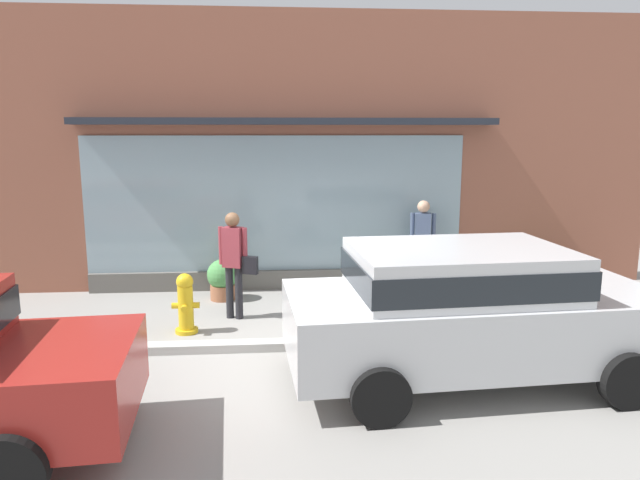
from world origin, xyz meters
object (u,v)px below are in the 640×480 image
fire_hydrant (186,303)px  potted_plant_near_hydrant (517,276)px  parked_car_silver (468,306)px  potted_plant_trailing_edge (563,270)px  pedestrian_with_handbag (235,257)px  pedestrian_passerby (423,238)px  potted_plant_window_right (379,280)px  potted_plant_window_left (223,279)px

fire_hydrant → potted_plant_near_hydrant: fire_hydrant is taller
parked_car_silver → potted_plant_trailing_edge: size_ratio=5.61×
fire_hydrant → pedestrian_with_handbag: pedestrian_with_handbag is taller
pedestrian_passerby → potted_plant_near_hydrant: 1.86m
potted_plant_window_right → potted_plant_near_hydrant: (2.52, -0.30, 0.10)m
pedestrian_passerby → potted_plant_window_right: bearing=-162.0°
parked_car_silver → potted_plant_window_right: size_ratio=8.81×
parked_car_silver → potted_plant_window_left: (-3.18, 3.71, -0.54)m
potted_plant_window_right → pedestrian_with_handbag: bearing=-152.6°
fire_hydrant → potted_plant_window_right: (3.24, 1.94, -0.20)m
potted_plant_window_left → potted_plant_window_right: potted_plant_window_left is taller
potted_plant_window_left → potted_plant_near_hydrant: potted_plant_window_left is taller
pedestrian_with_handbag → parked_car_silver: pedestrian_with_handbag is taller
pedestrian_with_handbag → parked_car_silver: (2.89, -2.61, -0.07)m
pedestrian_passerby → potted_plant_window_left: pedestrian_passerby is taller
pedestrian_with_handbag → potted_plant_trailing_edge: (5.89, 0.94, -0.55)m
fire_hydrant → potted_plant_near_hydrant: bearing=15.9°
pedestrian_passerby → potted_plant_trailing_edge: size_ratio=2.12×
fire_hydrant → parked_car_silver: parked_car_silver is taller
fire_hydrant → potted_plant_window_right: bearing=30.9°
potted_plant_window_left → pedestrian_passerby: bearing=4.0°
pedestrian_with_handbag → potted_plant_window_left: size_ratio=2.36×
potted_plant_near_hydrant → pedestrian_with_handbag: bearing=-168.6°
pedestrian_with_handbag → potted_plant_near_hydrant: size_ratio=2.72×
potted_plant_window_right → potted_plant_near_hydrant: potted_plant_near_hydrant is taller
potted_plant_window_left → potted_plant_near_hydrant: (5.36, -0.08, -0.04)m
parked_car_silver → fire_hydrant: bearing=147.4°
potted_plant_trailing_edge → parked_car_silver: bearing=-130.2°
potted_plant_trailing_edge → potted_plant_window_right: potted_plant_trailing_edge is taller
pedestrian_passerby → potted_plant_window_left: size_ratio=2.35×
potted_plant_trailing_edge → potted_plant_window_right: 3.37m
fire_hydrant → potted_plant_trailing_edge: bearing=13.4°
potted_plant_window_right → potted_plant_trailing_edge: bearing=-6.5°
fire_hydrant → pedestrian_passerby: (4.06, 1.98, 0.55)m
parked_car_silver → potted_plant_near_hydrant: 4.27m
pedestrian_passerby → potted_plant_window_left: 3.72m
pedestrian_passerby → parked_car_silver: (-0.47, -3.97, -0.08)m
pedestrian_with_handbag → potted_plant_window_right: bearing=48.4°
potted_plant_window_right → potted_plant_near_hydrant: bearing=-6.7°
fire_hydrant → pedestrian_passerby: bearing=26.0°
fire_hydrant → potted_plant_window_right: fire_hydrant is taller
fire_hydrant → pedestrian_passerby: pedestrian_passerby is taller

